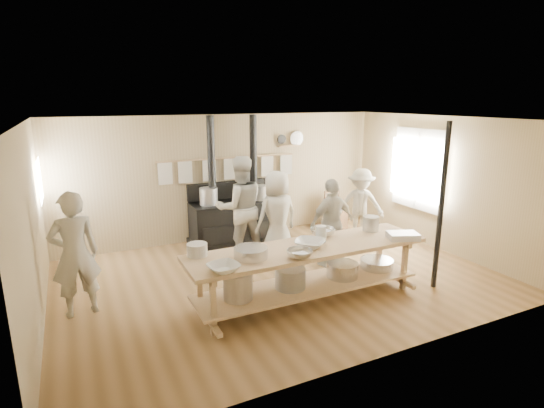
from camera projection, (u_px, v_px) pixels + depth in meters
The scene contains 24 objects.
ground at pixel (280, 278), 7.08m from camera, with size 7.00×7.00×0.00m, color brown.
room_shell at pixel (281, 183), 6.68m from camera, with size 7.00×7.00×7.00m.
window_right at pixel (418, 169), 8.70m from camera, with size 0.09×1.50×1.65m.
left_opening at pixel (40, 180), 6.99m from camera, with size 0.00×0.90×0.90m.
stove at pixel (234, 217), 8.80m from camera, with size 1.90×0.75×2.60m.
towel_rail at pixel (229, 166), 8.80m from camera, with size 3.00×0.04×0.47m.
back_wall_shelf at pixel (290, 141), 9.34m from camera, with size 0.63×0.14×0.32m.
prep_table at pixel (308, 268), 6.16m from camera, with size 3.60×0.90×0.85m.
support_post at pixel (441, 208), 6.44m from camera, with size 0.08×0.08×2.60m, color black.
cook_far_left at pixel (75, 254), 5.70m from camera, with size 0.64×0.42×1.75m, color beige.
cook_left at pixel (240, 208), 7.82m from camera, with size 0.93×0.73×1.92m, color beige.
cook_center at pixel (277, 216), 7.71m from camera, with size 0.81×0.53×1.67m, color beige.
cook_right at pixel (332, 223), 7.46m from camera, with size 0.92×0.38×1.57m, color beige.
cook_by_window at pixel (360, 205), 8.83m from camera, with size 0.98×0.56×1.52m, color beige.
chair at pixel (335, 217), 9.75m from camera, with size 0.42×0.42×0.86m.
bowl_white_a at pixel (224, 268), 5.19m from camera, with size 0.39×0.39×0.09m, color silver.
bowl_steel_a at pixel (300, 254), 5.64m from camera, with size 0.35×0.35×0.11m, color silver.
bowl_white_b at pixel (310, 244), 6.04m from camera, with size 0.43×0.43×0.10m, color silver.
bowl_steel_b at pixel (323, 232), 6.54m from camera, with size 0.38×0.38×0.12m, color silver.
roasting_pan at pixel (403, 236), 6.39m from camera, with size 0.44×0.29×0.10m, color #B2B2B7.
mixing_bowl_large at pixel (251, 253), 5.63m from camera, with size 0.45×0.45×0.14m, color silver.
bucket_galv at pixel (371, 223), 6.79m from camera, with size 0.25×0.25×0.23m, color gray.
deep_bowl_enamel at pixel (197, 250), 5.70m from camera, with size 0.28×0.28×0.17m, color silver.
pitcher at pixel (321, 234), 6.25m from camera, with size 0.15×0.15×0.24m, color silver.
Camera 1 is at (-2.97, -5.86, 2.92)m, focal length 28.00 mm.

